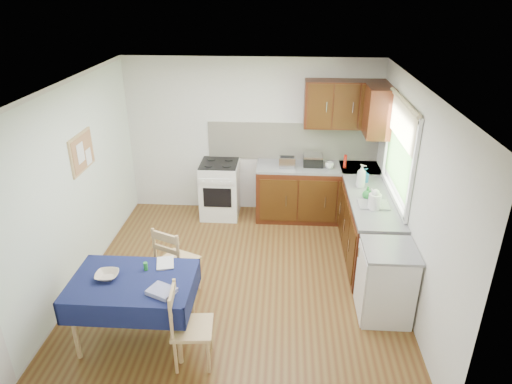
# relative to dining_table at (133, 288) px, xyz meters

# --- Properties ---
(floor) EXTENTS (4.20, 4.20, 0.00)m
(floor) POSITION_rel_dining_table_xyz_m (1.00, 1.11, -0.65)
(floor) COLOR #553116
(floor) RESTS_ON ground
(ceiling) EXTENTS (4.00, 4.20, 0.02)m
(ceiling) POSITION_rel_dining_table_xyz_m (1.00, 1.11, 1.85)
(ceiling) COLOR white
(ceiling) RESTS_ON wall_back
(wall_back) EXTENTS (4.00, 0.02, 2.50)m
(wall_back) POSITION_rel_dining_table_xyz_m (1.00, 3.21, 0.60)
(wall_back) COLOR silver
(wall_back) RESTS_ON ground
(wall_front) EXTENTS (4.00, 0.02, 2.50)m
(wall_front) POSITION_rel_dining_table_xyz_m (1.00, -0.99, 0.60)
(wall_front) COLOR silver
(wall_front) RESTS_ON ground
(wall_left) EXTENTS (0.02, 4.20, 2.50)m
(wall_left) POSITION_rel_dining_table_xyz_m (-1.00, 1.11, 0.60)
(wall_left) COLOR white
(wall_left) RESTS_ON ground
(wall_right) EXTENTS (0.02, 4.20, 2.50)m
(wall_right) POSITION_rel_dining_table_xyz_m (3.00, 1.11, 0.60)
(wall_right) COLOR silver
(wall_right) RESTS_ON ground
(base_cabinets) EXTENTS (1.90, 2.30, 0.86)m
(base_cabinets) POSITION_rel_dining_table_xyz_m (2.35, 2.37, -0.22)
(base_cabinets) COLOR #361309
(base_cabinets) RESTS_ON ground
(worktop_back) EXTENTS (1.90, 0.60, 0.04)m
(worktop_back) POSITION_rel_dining_table_xyz_m (2.05, 2.91, 0.23)
(worktop_back) COLOR slate
(worktop_back) RESTS_ON base_cabinets
(worktop_right) EXTENTS (0.60, 1.70, 0.04)m
(worktop_right) POSITION_rel_dining_table_xyz_m (2.70, 1.76, 0.23)
(worktop_right) COLOR slate
(worktop_right) RESTS_ON base_cabinets
(worktop_corner) EXTENTS (0.60, 0.60, 0.04)m
(worktop_corner) POSITION_rel_dining_table_xyz_m (2.70, 2.91, 0.23)
(worktop_corner) COLOR slate
(worktop_corner) RESTS_ON base_cabinets
(splashback) EXTENTS (2.70, 0.02, 0.60)m
(splashback) POSITION_rel_dining_table_xyz_m (1.65, 3.20, 0.55)
(splashback) COLOR #F0E3CB
(splashback) RESTS_ON wall_back
(upper_cabinets) EXTENTS (1.20, 0.85, 0.70)m
(upper_cabinets) POSITION_rel_dining_table_xyz_m (2.52, 2.91, 1.20)
(upper_cabinets) COLOR #361309
(upper_cabinets) RESTS_ON wall_back
(stove) EXTENTS (0.60, 0.61, 0.92)m
(stove) POSITION_rel_dining_table_xyz_m (0.50, 2.91, -0.19)
(stove) COLOR silver
(stove) RESTS_ON ground
(window) EXTENTS (0.04, 1.48, 1.26)m
(window) POSITION_rel_dining_table_xyz_m (2.97, 1.81, 1.00)
(window) COLOR #335E26
(window) RESTS_ON wall_right
(fridge) EXTENTS (0.58, 0.60, 0.89)m
(fridge) POSITION_rel_dining_table_xyz_m (2.70, 0.56, -0.21)
(fridge) COLOR silver
(fridge) RESTS_ON ground
(corkboard) EXTENTS (0.04, 0.62, 0.47)m
(corkboard) POSITION_rel_dining_table_xyz_m (-0.97, 1.41, 0.95)
(corkboard) COLOR tan
(corkboard) RESTS_ON wall_left
(dining_table) EXTENTS (1.25, 0.85, 0.76)m
(dining_table) POSITION_rel_dining_table_xyz_m (0.00, 0.00, 0.00)
(dining_table) COLOR #101D40
(dining_table) RESTS_ON ground
(chair_far) EXTENTS (0.56, 0.56, 0.95)m
(chair_far) POSITION_rel_dining_table_xyz_m (0.25, 0.77, -0.15)
(chair_far) COLOR tan
(chair_far) RESTS_ON ground
(chair_near) EXTENTS (0.43, 0.43, 0.89)m
(chair_near) POSITION_rel_dining_table_xyz_m (0.61, -0.30, -0.18)
(chair_near) COLOR tan
(chair_near) RESTS_ON ground
(toaster) EXTENTS (0.25, 0.15, 0.19)m
(toaster) POSITION_rel_dining_table_xyz_m (1.57, 2.82, 0.34)
(toaster) COLOR #AFAFB3
(toaster) RESTS_ON worktop_back
(sandwich_press) EXTENTS (0.30, 0.26, 0.17)m
(sandwich_press) POSITION_rel_dining_table_xyz_m (1.97, 2.93, 0.33)
(sandwich_press) COLOR black
(sandwich_press) RESTS_ON worktop_back
(sauce_bottle) EXTENTS (0.05, 0.05, 0.21)m
(sauce_bottle) POSITION_rel_dining_table_xyz_m (2.45, 2.87, 0.35)
(sauce_bottle) COLOR red
(sauce_bottle) RESTS_ON worktop_back
(yellow_packet) EXTENTS (0.12, 0.09, 0.15)m
(yellow_packet) POSITION_rel_dining_table_xyz_m (1.94, 3.00, 0.32)
(yellow_packet) COLOR gold
(yellow_packet) RESTS_ON worktop_back
(dish_rack) EXTENTS (0.38, 0.29, 0.18)m
(dish_rack) POSITION_rel_dining_table_xyz_m (2.68, 1.58, 0.27)
(dish_rack) COLOR #939399
(dish_rack) RESTS_ON worktop_right
(kettle) EXTENTS (0.16, 0.16, 0.27)m
(kettle) POSITION_rel_dining_table_xyz_m (2.67, 1.49, 0.37)
(kettle) COLOR silver
(kettle) RESTS_ON worktop_right
(cup) EXTENTS (0.17, 0.17, 0.10)m
(cup) POSITION_rel_dining_table_xyz_m (2.21, 2.81, 0.30)
(cup) COLOR silver
(cup) RESTS_ON worktop_back
(soap_bottle_a) EXTENTS (0.18, 0.18, 0.33)m
(soap_bottle_a) POSITION_rel_dining_table_xyz_m (2.59, 2.15, 0.41)
(soap_bottle_a) COLOR silver
(soap_bottle_a) RESTS_ON worktop_right
(soap_bottle_b) EXTENTS (0.12, 0.12, 0.20)m
(soap_bottle_b) POSITION_rel_dining_table_xyz_m (2.67, 2.33, 0.35)
(soap_bottle_b) COLOR #1D65AB
(soap_bottle_b) RESTS_ON worktop_right
(soap_bottle_c) EXTENTS (0.15, 0.15, 0.17)m
(soap_bottle_c) POSITION_rel_dining_table_xyz_m (2.62, 1.77, 0.33)
(soap_bottle_c) COLOR #258B34
(soap_bottle_c) RESTS_ON worktop_right
(plate_bowl) EXTENTS (0.25, 0.25, 0.06)m
(plate_bowl) POSITION_rel_dining_table_xyz_m (-0.26, 0.01, 0.13)
(plate_bowl) COLOR beige
(plate_bowl) RESTS_ON dining_table
(book) EXTENTS (0.23, 0.28, 0.02)m
(book) POSITION_rel_dining_table_xyz_m (0.18, 0.28, 0.11)
(book) COLOR white
(book) RESTS_ON dining_table
(spice_jar) EXTENTS (0.04, 0.04, 0.09)m
(spice_jar) POSITION_rel_dining_table_xyz_m (0.10, 0.18, 0.15)
(spice_jar) COLOR #248631
(spice_jar) RESTS_ON dining_table
(tea_towel) EXTENTS (0.31, 0.29, 0.05)m
(tea_towel) POSITION_rel_dining_table_xyz_m (0.36, -0.20, 0.13)
(tea_towel) COLOR navy
(tea_towel) RESTS_ON dining_table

